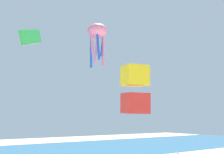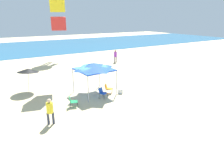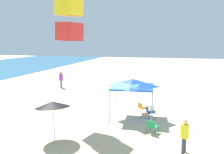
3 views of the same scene
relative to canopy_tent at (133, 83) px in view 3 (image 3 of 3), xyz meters
name	(u,v)px [view 3 (image 3 of 3)]	position (x,y,z in m)	size (l,w,h in m)	color
ground	(122,117)	(-0.09, 0.72, -2.48)	(120.00, 120.00, 0.10)	beige
canopy_tent	(133,83)	(0.00, 0.00, 0.00)	(3.01, 3.03, 2.75)	#B7B7BC
beach_umbrella	(53,104)	(-4.77, 3.55, -0.48)	(1.88, 1.86, 2.26)	silver
folding_chair_facing_ocean	(152,126)	(-2.66, -1.61, -1.96)	(0.76, 0.69, 0.82)	black
folding_chair_right_of_tent	(149,111)	(0.12, -1.19, -1.96)	(0.73, 0.78, 0.82)	black
folding_chair_left_of_tent	(142,107)	(1.03, -0.55, -1.96)	(0.81, 0.80, 0.82)	black
cooler_box	(150,107)	(2.04, -1.09, -2.23)	(0.73, 0.73, 0.40)	white
person_kite_handler	(184,133)	(-4.70, -3.29, -1.43)	(0.45, 0.41, 1.71)	#33384C
person_far_stroller	(61,78)	(8.28, 9.66, -1.33)	(0.49, 0.45, 1.88)	slate
kite_box_yellow	(69,19)	(-1.63, 3.89, 4.29)	(1.60, 1.64, 2.80)	yellow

